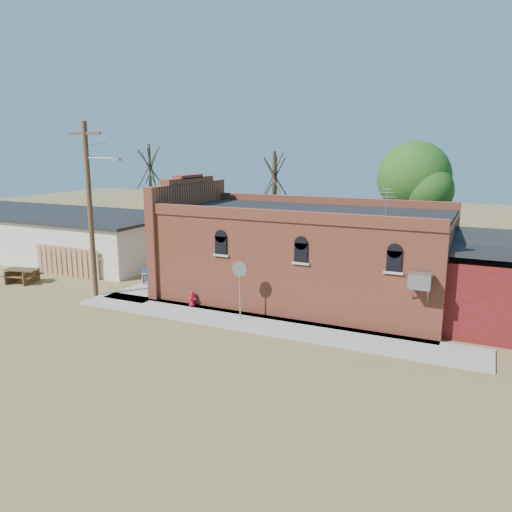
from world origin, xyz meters
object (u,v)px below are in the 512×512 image
at_px(brick_bar, 299,254).
at_px(picnic_table, 22,274).
at_px(fire_hydrant, 192,298).
at_px(utility_pole, 91,206).
at_px(trash_barrel, 147,276).
at_px(stop_sign, 240,275).

height_order(brick_bar, picnic_table, brick_bar).
bearing_deg(fire_hydrant, picnic_table, 174.29).
relative_size(brick_bar, fire_hydrant, 22.53).
relative_size(brick_bar, utility_pole, 1.82).
distance_m(utility_pole, fire_hydrant, 7.08).
bearing_deg(brick_bar, trash_barrel, -172.19).
height_order(brick_bar, trash_barrel, brick_bar).
bearing_deg(fire_hydrant, stop_sign, -21.61).
distance_m(stop_sign, trash_barrel, 8.51).
distance_m(utility_pole, picnic_table, 7.28).
relative_size(stop_sign, picnic_table, 1.23).
relative_size(fire_hydrant, trash_barrel, 0.90).
distance_m(utility_pole, trash_barrel, 5.37).
relative_size(fire_hydrant, picnic_table, 0.33).
relative_size(utility_pole, trash_barrel, 11.08).
height_order(utility_pole, trash_barrel, utility_pole).
bearing_deg(picnic_table, fire_hydrant, -11.45).
xyz_separation_m(brick_bar, trash_barrel, (-8.82, -1.21, -1.85)).
xyz_separation_m(stop_sign, picnic_table, (-14.53, 0.52, -1.63)).
bearing_deg(utility_pole, stop_sign, -1.31).
bearing_deg(stop_sign, utility_pole, -169.86).
distance_m(utility_pole, stop_sign, 9.02).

